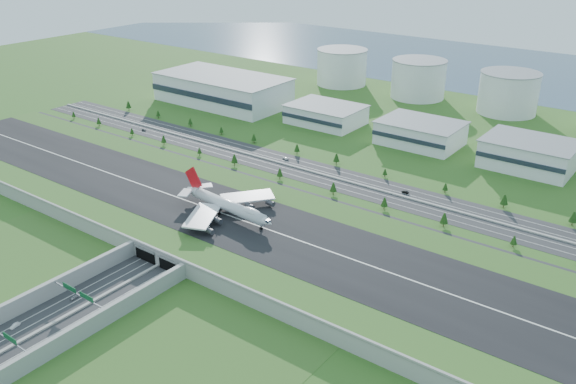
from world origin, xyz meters
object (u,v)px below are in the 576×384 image
Objects in this scene: car_1 at (15,326)px; fuel_tank_a at (342,67)px; boeing_747 at (227,205)px; car_2 at (124,297)px; car_7 at (285,158)px; car_5 at (405,192)px; car_0 at (74,297)px; car_4 at (144,130)px.

fuel_tank_a is at bearing 92.48° from car_1.
fuel_tank_a is at bearing 117.01° from boeing_747.
car_2 is 187.28m from car_7.
car_2 is 1.02× the size of car_5.
car_2 is 185.80m from car_5.
boeing_747 is 110.06m from car_7.
car_1 reaches higher than car_0.
fuel_tank_a is at bearing -155.36° from car_7.
car_4 is 130.63m from car_7.
boeing_747 reaches higher than car_7.
car_1 is (-11.57, -119.96, -13.10)m from boeing_747.
car_0 is at bearing 74.11° from car_1.
boeing_747 is 15.35× the size of car_4.
car_0 reaches higher than car_2.
car_4 is (-157.56, 178.37, 0.06)m from car_0.
car_1 is at bearing -98.92° from car_0.
car_0 is (-9.61, -92.60, -13.15)m from boeing_747.
car_1 is at bearing -89.83° from boeing_747.
car_7 is (-26.06, 222.54, -0.03)m from car_1.
fuel_tank_a is at bearing -136.06° from car_5.
fuel_tank_a reaches higher than car_0.
car_4 is at bearing -101.69° from fuel_tank_a.
car_2 is at bearing -71.62° from fuel_tank_a.
car_7 is at bearing -72.32° from car_4.
car_7 is (-28.02, 195.18, 0.02)m from car_0.
car_7 reaches higher than car_0.
car_0 is at bearing -90.24° from boeing_747.
car_5 is at bearing -49.63° from fuel_tank_a.
boeing_747 reaches higher than car_4.
car_7 reaches higher than car_2.
car_2 is 0.95× the size of car_7.
car_1 is at bearing 9.41° from car_7.
car_5 is (66.63, 192.87, 0.07)m from car_0.
car_4 is (-175.36, 164.78, 0.10)m from car_2.
car_2 is 1.06× the size of car_4.
car_5 is at bearing 60.91° from car_1.
car_0 is 0.93× the size of car_4.
car_7 is at bearing 115.83° from boeing_747.
fuel_tank_a is 275.14m from car_5.
car_5 reaches higher than car_4.
car_5 is (68.59, 220.22, 0.01)m from car_1.
boeing_747 is 188.35m from car_4.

